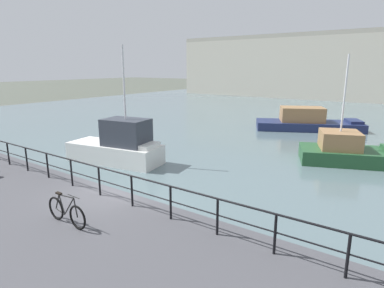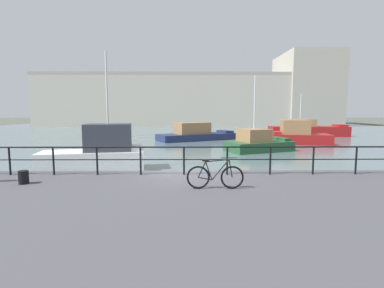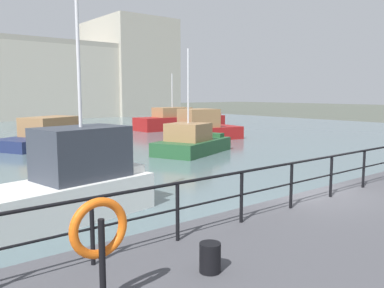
# 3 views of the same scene
# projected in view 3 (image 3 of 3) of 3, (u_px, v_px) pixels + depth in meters

# --- Properties ---
(ground_plane) EXTENTS (240.00, 240.00, 0.00)m
(ground_plane) POSITION_uv_depth(u_px,v_px,m) (305.00, 224.00, 10.98)
(ground_plane) COLOR #4C5147
(water_basin) EXTENTS (80.00, 60.00, 0.01)m
(water_basin) POSITION_uv_depth(u_px,v_px,m) (7.00, 135.00, 34.28)
(water_basin) COLOR slate
(water_basin) RESTS_ON ground_plane
(harbor_building) EXTENTS (64.23, 15.18, 15.73)m
(harbor_building) POSITION_uv_depth(u_px,v_px,m) (1.00, 78.00, 56.62)
(harbor_building) COLOR #B2AD9E
(harbor_building) RESTS_ON ground_plane
(moored_small_launch) EXTENTS (9.30, 6.65, 1.98)m
(moored_small_launch) POSITION_uv_depth(u_px,v_px,m) (56.00, 135.00, 27.81)
(moored_small_launch) COLOR navy
(moored_small_launch) RESTS_ON water_basin
(moored_red_daysailer) EXTENTS (9.80, 2.69, 5.51)m
(moored_red_daysailer) POSITION_uv_depth(u_px,v_px,m) (180.00, 121.00, 40.51)
(moored_red_daysailer) COLOR maroon
(moored_red_daysailer) RESTS_ON water_basin
(moored_cabin_cruiser) EXTENTS (5.87, 2.95, 6.56)m
(moored_cabin_cruiser) POSITION_uv_depth(u_px,v_px,m) (65.00, 185.00, 11.32)
(moored_cabin_cruiser) COLOR white
(moored_cabin_cruiser) RESTS_ON water_basin
(moored_green_narrowboat) EXTENTS (5.91, 3.51, 2.38)m
(moored_green_narrowboat) POSITION_uv_depth(u_px,v_px,m) (202.00, 128.00, 31.09)
(moored_green_narrowboat) COLOR maroon
(moored_green_narrowboat) RESTS_ON water_basin
(moored_harbor_tender) EXTENTS (5.83, 4.41, 6.10)m
(moored_harbor_tender) POSITION_uv_depth(u_px,v_px,m) (192.00, 142.00, 23.86)
(moored_harbor_tender) COLOR #23512D
(moored_harbor_tender) RESTS_ON water_basin
(quay_railing) EXTENTS (21.25, 0.07, 1.08)m
(quay_railing) POSITION_uv_depth(u_px,v_px,m) (313.00, 172.00, 9.65)
(quay_railing) COLOR black
(quay_railing) RESTS_ON quay_promenade
(mooring_bollard) EXTENTS (0.32, 0.32, 0.44)m
(mooring_bollard) POSITION_uv_depth(u_px,v_px,m) (210.00, 258.00, 5.91)
(mooring_bollard) COLOR black
(mooring_bollard) RESTS_ON quay_promenade
(life_ring_stand) EXTENTS (0.75, 0.16, 1.40)m
(life_ring_stand) POSITION_uv_depth(u_px,v_px,m) (99.00, 232.00, 4.80)
(life_ring_stand) COLOR black
(life_ring_stand) RESTS_ON quay_promenade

